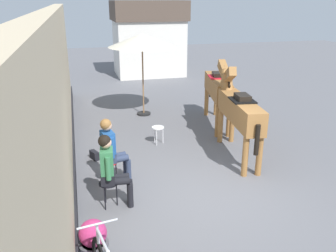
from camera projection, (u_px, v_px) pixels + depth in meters
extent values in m
plane|color=slate|center=(165.00, 140.00, 9.62)|extent=(40.00, 40.00, 0.00)
cube|color=#CCB793|center=(59.00, 99.00, 7.07)|extent=(0.30, 14.00, 3.40)
cube|color=black|center=(67.00, 169.00, 7.58)|extent=(0.34, 14.00, 0.36)
cube|color=silver|center=(149.00, 48.00, 17.52)|extent=(3.20, 2.40, 2.60)
cube|color=brown|center=(148.00, 10.00, 16.93)|extent=(3.40, 2.60, 0.90)
cylinder|color=black|center=(108.00, 183.00, 6.40)|extent=(0.34, 0.34, 0.03)
cylinder|color=black|center=(117.00, 194.00, 6.50)|extent=(0.02, 0.02, 0.45)
cylinder|color=black|center=(105.00, 192.00, 6.58)|extent=(0.02, 0.02, 0.45)
cylinder|color=black|center=(105.00, 199.00, 6.36)|extent=(0.02, 0.02, 0.45)
cube|color=black|center=(108.00, 177.00, 6.36)|extent=(0.27, 0.34, 0.20)
cube|color=#337247|center=(107.00, 161.00, 6.25)|extent=(0.26, 0.36, 0.44)
sphere|color=tan|center=(106.00, 143.00, 6.13)|extent=(0.20, 0.20, 0.20)
sphere|color=black|center=(104.00, 141.00, 6.12)|extent=(0.22, 0.22, 0.22)
cylinder|color=black|center=(119.00, 177.00, 6.48)|extent=(0.39, 0.17, 0.13)
cylinder|color=black|center=(130.00, 191.00, 6.60)|extent=(0.11, 0.11, 0.46)
cylinder|color=black|center=(119.00, 181.00, 6.33)|extent=(0.39, 0.17, 0.13)
cylinder|color=black|center=(130.00, 195.00, 6.46)|extent=(0.11, 0.11, 0.46)
cylinder|color=#337247|center=(108.00, 159.00, 6.46)|extent=(0.09, 0.09, 0.42)
cylinder|color=#337247|center=(108.00, 169.00, 6.09)|extent=(0.09, 0.09, 0.42)
cylinder|color=red|center=(109.00, 162.00, 7.22)|extent=(0.34, 0.34, 0.03)
cylinder|color=black|center=(116.00, 171.00, 7.36)|extent=(0.02, 0.02, 0.45)
cylinder|color=black|center=(105.00, 171.00, 7.37)|extent=(0.02, 0.02, 0.45)
cylinder|color=black|center=(108.00, 176.00, 7.17)|extent=(0.02, 0.02, 0.45)
cube|color=#2D3851|center=(109.00, 157.00, 7.18)|extent=(0.30, 0.36, 0.20)
cube|color=#1E4C8C|center=(108.00, 142.00, 7.07)|extent=(0.29, 0.38, 0.44)
sphere|color=tan|center=(107.00, 126.00, 6.95)|extent=(0.20, 0.20, 0.20)
sphere|color=olive|center=(106.00, 124.00, 6.94)|extent=(0.22, 0.22, 0.22)
cylinder|color=#2D3851|center=(116.00, 156.00, 7.34)|extent=(0.40, 0.21, 0.13)
cylinder|color=#2D3851|center=(126.00, 167.00, 7.53)|extent=(0.11, 0.11, 0.46)
cylinder|color=#2D3851|center=(119.00, 159.00, 7.21)|extent=(0.40, 0.21, 0.13)
cylinder|color=#2D3851|center=(129.00, 170.00, 7.39)|extent=(0.11, 0.11, 0.46)
cylinder|color=#1E4C8C|center=(106.00, 141.00, 7.27)|extent=(0.09, 0.09, 0.42)
cylinder|color=#1E4C8C|center=(112.00, 148.00, 6.93)|extent=(0.09, 0.09, 0.42)
cube|color=#9E6B38|center=(240.00, 110.00, 8.20)|extent=(0.71, 2.24, 0.52)
cylinder|color=#9E6B38|center=(220.00, 126.00, 9.33)|extent=(0.13, 0.13, 0.90)
cylinder|color=#9E6B38|center=(232.00, 125.00, 9.37)|extent=(0.13, 0.13, 0.90)
cylinder|color=#9E6B38|center=(245.00, 156.00, 7.52)|extent=(0.13, 0.13, 0.90)
cylinder|color=#9E6B38|center=(259.00, 156.00, 7.56)|extent=(0.13, 0.13, 0.90)
cylinder|color=#9E6B38|center=(226.00, 82.00, 9.19)|extent=(0.36, 0.66, 0.73)
cube|color=#9E6B38|center=(223.00, 68.00, 9.40)|extent=(0.24, 0.55, 0.40)
cube|color=black|center=(227.00, 77.00, 9.12)|extent=(0.12, 0.63, 0.48)
cylinder|color=black|center=(257.00, 140.00, 7.23)|extent=(0.11, 0.11, 0.65)
cube|color=black|center=(242.00, 100.00, 8.01)|extent=(0.57, 0.66, 0.03)
cube|color=black|center=(242.00, 97.00, 7.99)|extent=(0.33, 0.47, 0.12)
cube|color=#9E6B38|center=(218.00, 87.00, 10.39)|extent=(0.88, 2.24, 0.52)
cylinder|color=#9E6B38|center=(229.00, 121.00, 9.71)|extent=(0.13, 0.13, 0.90)
cylinder|color=#9E6B38|center=(218.00, 121.00, 9.70)|extent=(0.13, 0.13, 0.90)
cylinder|color=#9E6B38|center=(216.00, 101.00, 11.54)|extent=(0.13, 0.13, 0.90)
cylinder|color=#9E6B38|center=(207.00, 102.00, 11.52)|extent=(0.13, 0.13, 0.90)
cylinder|color=#9E6B38|center=(227.00, 83.00, 9.13)|extent=(0.40, 0.67, 0.73)
cube|color=#9E6B38|center=(231.00, 74.00, 8.71)|extent=(0.28, 0.55, 0.40)
cube|color=black|center=(227.00, 77.00, 9.10)|extent=(0.17, 0.63, 0.48)
cylinder|color=black|center=(211.00, 87.00, 11.56)|extent=(0.12, 0.12, 0.65)
cube|color=red|center=(218.00, 77.00, 10.39)|extent=(0.61, 0.69, 0.03)
cube|color=black|center=(218.00, 74.00, 10.37)|extent=(0.36, 0.49, 0.12)
cylinder|color=#4C4C51|center=(94.00, 251.00, 5.18)|extent=(0.34, 0.34, 0.28)
cylinder|color=#4C4C51|center=(94.00, 244.00, 5.14)|extent=(0.43, 0.43, 0.04)
sphere|color=#B22D66|center=(93.00, 233.00, 5.08)|extent=(0.40, 0.40, 0.40)
cylinder|color=#B7BCC6|center=(106.00, 249.00, 4.01)|extent=(0.17, 0.80, 0.09)
cylinder|color=#B7BCC6|center=(99.00, 247.00, 4.47)|extent=(0.05, 0.09, 0.60)
cylinder|color=#B7BCC6|center=(97.00, 224.00, 4.33)|extent=(0.50, 0.11, 0.03)
cylinder|color=black|center=(144.00, 114.00, 11.71)|extent=(0.44, 0.44, 0.06)
cylinder|color=olive|center=(143.00, 81.00, 11.35)|extent=(0.04, 0.04, 2.20)
cone|color=beige|center=(142.00, 40.00, 10.92)|extent=(2.10, 2.10, 0.40)
cylinder|color=white|center=(158.00, 128.00, 9.22)|extent=(0.32, 0.32, 0.03)
cylinder|color=silver|center=(163.00, 135.00, 9.33)|extent=(0.02, 0.02, 0.43)
cylinder|color=silver|center=(155.00, 135.00, 9.39)|extent=(0.02, 0.02, 0.43)
cylinder|color=silver|center=(157.00, 138.00, 9.18)|extent=(0.02, 0.02, 0.43)
cube|color=black|center=(94.00, 155.00, 8.43)|extent=(0.22, 0.30, 0.20)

